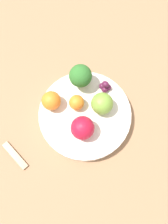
{
  "coord_description": "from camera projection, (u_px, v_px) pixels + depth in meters",
  "views": [
    {
      "loc": [
        0.0,
        -0.17,
        0.59
      ],
      "look_at": [
        0.0,
        0.0,
        0.06
      ],
      "focal_mm": 35.0,
      "sensor_mm": 36.0,
      "label": 1
    }
  ],
  "objects": [
    {
      "name": "apple_red",
      "position": [
        82.0,
        128.0,
        0.52
      ],
      "size": [
        0.06,
        0.06,
        0.06
      ],
      "color": "#B7142D",
      "rests_on": "bowl"
    },
    {
      "name": "apple_green",
      "position": [
        101.0,
        104.0,
        0.54
      ],
      "size": [
        0.06,
        0.06,
        0.06
      ],
      "color": "olive",
      "rests_on": "bowl"
    },
    {
      "name": "orange_back",
      "position": [
        76.0,
        102.0,
        0.55
      ],
      "size": [
        0.04,
        0.04,
        0.04
      ],
      "color": "orange",
      "rests_on": "bowl"
    },
    {
      "name": "spoon",
      "position": [
        14.0,
        155.0,
        0.56
      ],
      "size": [
        0.07,
        0.07,
        0.01
      ],
      "color": "olive",
      "rests_on": "table_surface"
    },
    {
      "name": "orange_front",
      "position": [
        50.0,
        101.0,
        0.55
      ],
      "size": [
        0.05,
        0.05,
        0.05
      ],
      "color": "orange",
      "rests_on": "bowl"
    },
    {
      "name": "table_surface",
      "position": [
        84.0,
        118.0,
        0.61
      ],
      "size": [
        1.2,
        1.2,
        0.02
      ],
      "color": "#936D4C",
      "rests_on": "ground_plane"
    },
    {
      "name": "broccoli",
      "position": [
        80.0,
        76.0,
        0.55
      ],
      "size": [
        0.06,
        0.06,
        0.07
      ],
      "color": "#8CB76B",
      "rests_on": "bowl"
    },
    {
      "name": "ground_plane",
      "position": [
        84.0,
        119.0,
        0.61
      ],
      "size": [
        6.0,
        6.0,
        0.0
      ],
      "primitive_type": "plane",
      "color": "gray"
    },
    {
      "name": "grape_cluster",
      "position": [
        104.0,
        86.0,
        0.58
      ],
      "size": [
        0.03,
        0.03,
        0.03
      ],
      "color": "#511938",
      "rests_on": "bowl"
    },
    {
      "name": "bowl",
      "position": [
        84.0,
        115.0,
        0.58
      ],
      "size": [
        0.24,
        0.24,
        0.03
      ],
      "color": "silver",
      "rests_on": "table_surface"
    }
  ]
}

